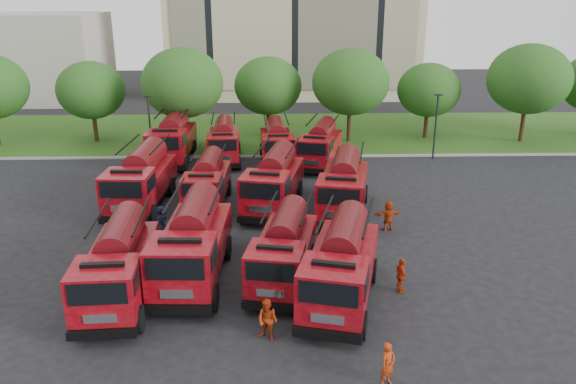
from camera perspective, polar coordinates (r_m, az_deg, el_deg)
name	(u,v)px	position (r m, az deg, el deg)	size (l,w,h in m)	color
ground	(286,258)	(28.01, -0.17, -6.76)	(140.00, 140.00, 0.00)	black
lawn	(279,132)	(52.55, -0.88, 6.09)	(70.00, 16.00, 0.12)	#274A13
curb	(281,156)	(44.72, -0.74, 3.64)	(70.00, 0.30, 0.14)	gray
side_building	(25,57)	(75.42, -25.12, 12.28)	(18.00, 12.00, 10.00)	#A49D92
tree_1	(91,90)	(51.08, -19.39, 9.73)	(5.71, 5.71, 6.98)	#382314
tree_2	(182,83)	(47.67, -10.67, 10.83)	(6.72, 6.72, 8.22)	#382314
tree_3	(268,86)	(49.67, -2.05, 10.71)	(5.88, 5.88, 7.19)	#382314
tree_4	(351,82)	(48.55, 6.38, 11.04)	(6.55, 6.55, 8.01)	#382314
tree_5	(429,90)	(51.07, 14.11, 10.01)	(5.46, 5.46, 6.68)	#382314
tree_6	(529,79)	(52.25, 23.28, 10.50)	(6.89, 6.89, 8.42)	#382314
lamp_post_0	(150,124)	(44.34, -13.87, 6.69)	(0.60, 0.25, 5.11)	black
lamp_post_1	(436,123)	(45.13, 14.79, 6.83)	(0.60, 0.25, 5.11)	black
fire_truck_0	(118,264)	(24.89, -16.84, -7.00)	(2.98, 7.38, 3.30)	black
fire_truck_1	(193,242)	(25.83, -9.64, -5.07)	(3.12, 7.89, 3.54)	black
fire_truck_2	(284,249)	(25.41, -0.43, -5.79)	(3.51, 7.05, 3.07)	black
fire_truck_3	(341,264)	(23.86, 5.44, -7.29)	(4.29, 7.78, 3.36)	black
fire_truck_4	(141,179)	(35.09, -14.68, 1.32)	(3.23, 7.95, 3.55)	black
fire_truck_5	(208,181)	(34.78, -8.18, 1.10)	(2.60, 6.60, 2.96)	black
fire_truck_6	(274,181)	(33.82, -1.45, 1.17)	(4.05, 7.87, 3.42)	black
fire_truck_7	(344,185)	(33.18, 5.66, 0.68)	(3.95, 7.82, 3.40)	black
fire_truck_8	(173,139)	(44.04, -11.65, 5.30)	(2.95, 7.86, 3.57)	black
fire_truck_9	(224,141)	(43.76, -6.52, 5.15)	(2.79, 6.87, 3.07)	black
fire_truck_10	(277,142)	(43.14, -1.17, 5.06)	(2.72, 6.84, 3.06)	black
fire_truck_11	(320,145)	(42.38, 3.27, 4.82)	(4.08, 7.31, 3.16)	black
firefighter_0	(386,384)	(20.29, 9.96, -18.69)	(0.59, 0.43, 1.61)	#A32E0C
firefighter_1	(268,339)	(22.11, -2.06, -14.73)	(0.83, 0.45, 1.70)	#A32E0C
firefighter_2	(400,292)	(25.60, 11.29, -9.91)	(0.95, 0.54, 1.61)	#A32E0C
firefighter_3	(351,266)	(27.41, 6.39, -7.52)	(1.27, 0.66, 1.97)	black
firefighter_4	(163,236)	(31.21, -12.60, -4.36)	(0.84, 0.55, 1.72)	black
firefighter_5	(387,230)	(31.67, 10.06, -3.81)	(1.59, 0.68, 1.71)	#A32E0C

